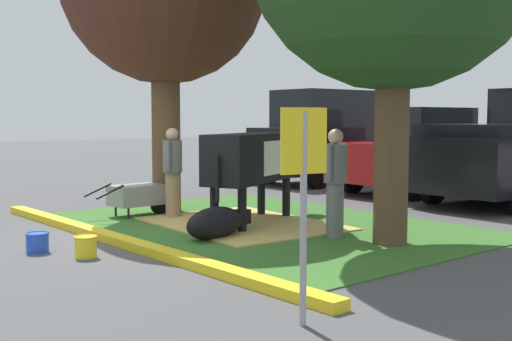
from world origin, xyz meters
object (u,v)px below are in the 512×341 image
at_px(calf_lying, 216,223).
at_px(parking_sign, 304,173).
at_px(person_visitor_near, 173,170).
at_px(bucket_blue, 37,242).
at_px(bucket_yellow, 86,246).
at_px(cow_holstein, 255,158).
at_px(suv_black, 333,136).
at_px(wheelbarrow, 138,196).
at_px(sedan_red, 422,151).
at_px(person_handler, 335,180).

bearing_deg(calf_lying, parking_sign, -26.14).
xyz_separation_m(person_visitor_near, bucket_blue, (1.28, -2.95, -0.72)).
bearing_deg(bucket_yellow, cow_holstein, 100.98).
xyz_separation_m(bucket_yellow, suv_black, (-4.64, 9.54, 1.12)).
relative_size(cow_holstein, bucket_yellow, 9.91).
bearing_deg(wheelbarrow, person_visitor_near, 32.45).
bearing_deg(sedan_red, suv_black, 176.57).
distance_m(calf_lying, parking_sign, 4.24).
bearing_deg(bucket_blue, wheelbarrow, 125.85).
xyz_separation_m(cow_holstein, wheelbarrow, (-1.93, -1.15, -0.72)).
bearing_deg(bucket_blue, suv_black, 111.64).
bearing_deg(wheelbarrow, cow_holstein, 30.93).
height_order(cow_holstein, calf_lying, cow_holstein).
bearing_deg(person_handler, bucket_yellow, -108.41).
distance_m(cow_holstein, calf_lying, 1.75).
xyz_separation_m(wheelbarrow, bucket_blue, (1.86, -2.58, -0.25)).
height_order(calf_lying, suv_black, suv_black).
bearing_deg(cow_holstein, calf_lying, -62.38).
relative_size(parking_sign, sedan_red, 0.42).
height_order(calf_lying, person_handler, person_handler).
bearing_deg(cow_holstein, person_handler, 1.00).
relative_size(person_handler, suv_black, 0.35).
height_order(calf_lying, person_visitor_near, person_visitor_near).
distance_m(bucket_blue, suv_black, 10.69).
xyz_separation_m(calf_lying, wheelbarrow, (-2.63, 0.19, 0.15)).
bearing_deg(parking_sign, person_visitor_near, 157.52).
relative_size(calf_lying, sedan_red, 0.30).
height_order(cow_holstein, sedan_red, sedan_red).
relative_size(cow_holstein, wheelbarrow, 1.86).
distance_m(cow_holstein, parking_sign, 5.41).
xyz_separation_m(cow_holstein, calf_lying, (0.70, -1.34, -0.87)).
height_order(person_visitor_near, bucket_blue, person_visitor_near).
xyz_separation_m(calf_lying, bucket_yellow, (-0.05, -2.04, -0.09)).
relative_size(calf_lying, person_visitor_near, 0.83).
bearing_deg(calf_lying, cow_holstein, 117.62).
bearing_deg(bucket_yellow, person_visitor_near, 127.48).
bearing_deg(person_handler, wheelbarrow, -162.33).
bearing_deg(bucket_yellow, parking_sign, 3.60).
height_order(person_visitor_near, wheelbarrow, person_visitor_near).
xyz_separation_m(cow_holstein, person_handler, (1.79, 0.03, -0.24)).
distance_m(wheelbarrow, parking_sign, 6.69).
bearing_deg(bucket_yellow, person_handler, 71.59).
bearing_deg(parking_sign, bucket_blue, -172.56).
relative_size(calf_lying, wheelbarrow, 0.83).
relative_size(cow_holstein, person_visitor_near, 1.85).
distance_m(calf_lying, bucket_yellow, 2.04).
bearing_deg(bucket_yellow, wheelbarrow, 139.16).
distance_m(calf_lying, person_visitor_near, 2.21).
xyz_separation_m(person_visitor_near, sedan_red, (0.41, 6.75, 0.12)).
xyz_separation_m(parking_sign, bucket_yellow, (-3.73, -0.23, -1.18)).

